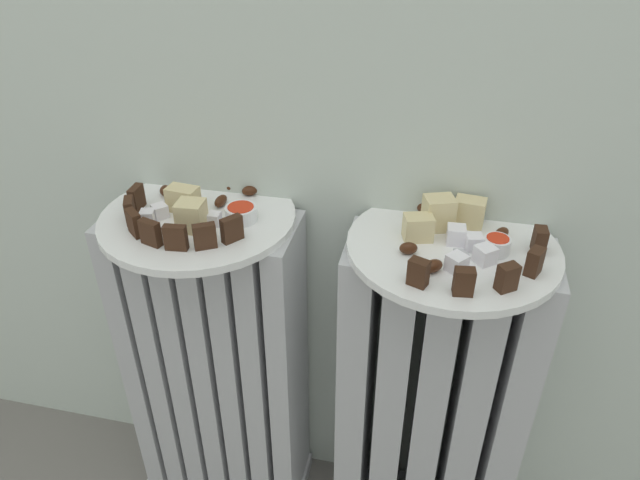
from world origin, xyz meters
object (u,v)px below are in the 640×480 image
Objects in this scene: plate_right at (452,248)px; fork at (464,267)px; plate_left at (198,218)px; jam_bowl_left at (241,213)px; radiator_left at (218,370)px; jam_bowl_right at (497,245)px; radiator_right at (429,406)px.

plate_right is 0.06m from fork.
plate_left is 6.30× the size of jam_bowl_left.
jam_bowl_left is (0.07, -0.00, 0.35)m from radiator_left.
plate_left is 0.44m from jam_bowl_right.
fork is at bearing -7.97° from radiator_left.
fork is at bearing -131.68° from jam_bowl_right.
radiator_left is 0.52m from fork.
jam_bowl_left is (-0.31, -0.00, 0.35)m from radiator_right.
jam_bowl_right reaches higher than plate_left.
jam_bowl_right is 0.06m from fork.
plate_right is 6.30× the size of jam_bowl_left.
jam_bowl_left is 0.46× the size of fork.
plate_right is (0.38, -0.00, 0.33)m from radiator_left.
radiator_right is at bearing -0.00° from radiator_left.
radiator_right is 13.22× the size of jam_bowl_left.
radiator_left is at bearing 172.03° from fork.
jam_bowl_right is at bearing -1.26° from jam_bowl_left.
jam_bowl_left reaches higher than plate_left.
jam_bowl_left is at bearing -1.30° from plate_left.
fork is at bearing -73.80° from plate_right.
plate_right is 0.06m from jam_bowl_right.
plate_right reaches higher than radiator_right.
jam_bowl_right reaches higher than plate_right.
radiator_left is 0.50m from plate_right.
radiator_left is 0.35m from jam_bowl_left.
plate_left reaches higher than radiator_left.
plate_right is at bearing 0.00° from plate_left.
plate_right is at bearing 106.20° from fork.
radiator_right is 0.47m from jam_bowl_left.
fork reaches higher than plate_left.
jam_bowl_right is at bearing -9.64° from plate_right.
jam_bowl_right is 0.36× the size of fork.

